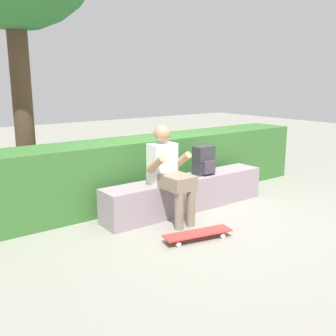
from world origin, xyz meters
The scene contains 6 objects.
ground_plane centered at (0.00, 0.00, 0.00)m, with size 24.00×24.00×0.00m, color gray.
bench_main centered at (0.00, 0.40, 0.23)m, with size 2.52×0.42×0.46m.
person_skater centered at (-0.46, 0.19, 0.65)m, with size 0.49×0.62×1.21m.
skateboard_near_person centered at (-0.59, -0.50, 0.07)m, with size 0.82×0.37×0.09m.
backpack_on_bench centered at (0.30, 0.39, 0.65)m, with size 0.28×0.23×0.40m.
hedge_row centered at (-0.06, 1.14, 0.46)m, with size 5.53×0.73×0.93m.
Camera 1 is at (-3.31, -3.56, 1.75)m, focal length 41.60 mm.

